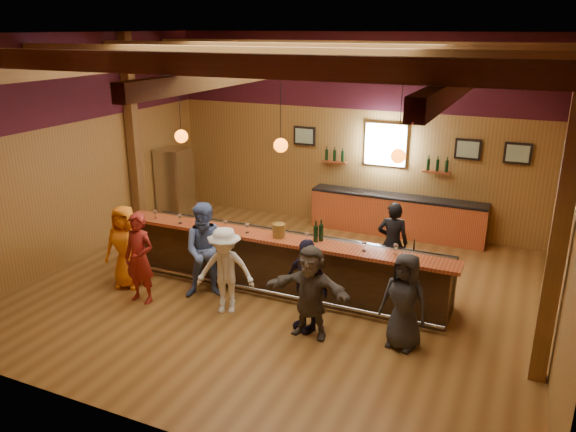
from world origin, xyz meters
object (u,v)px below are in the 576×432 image
Objects in this scene: back_bar_cabinet at (396,215)px; stainless_fridge at (175,184)px; bar_counter at (285,261)px; customer_dark at (404,301)px; customer_orange at (126,247)px; customer_redvest at (140,258)px; customer_denim at (207,251)px; customer_white at (225,270)px; customer_navy at (306,285)px; ice_bucket at (279,230)px; bottle_a at (321,232)px; customer_brown at (310,291)px; bartender at (392,243)px.

stainless_fridge reaches higher than back_bar_cabinet.
customer_dark reaches higher than bar_counter.
customer_orange is 0.96× the size of customer_redvest.
customer_redvest is at bearing -174.81° from customer_denim.
customer_dark is (5.14, 0.01, -0.03)m from customer_orange.
customer_white reaches higher than back_bar_cabinet.
customer_navy is at bearing -36.12° from stainless_fridge.
bar_counter is at bearing 9.42° from customer_denim.
customer_orange is 2.87m from ice_bucket.
customer_denim is at bearing -142.00° from bar_counter.
customer_dark is (1.25, -4.69, 0.27)m from back_bar_cabinet.
customer_white is at bearing 10.54° from customer_redvest.
customer_orange reaches higher than customer_white.
customer_redvest is 1.08× the size of customer_dark.
bottle_a is at bearing -12.92° from bar_counter.
stainless_fridge is 4.74× the size of bottle_a.
stainless_fridge is 1.19× the size of customer_white.
bottle_a reaches higher than ice_bucket.
customer_denim is 1.16× the size of customer_white.
back_bar_cabinet is 4.81m from customer_navy.
back_bar_cabinet is 5.12m from customer_white.
bottle_a is (1.86, 0.70, 0.39)m from customer_denim.
customer_white is (0.58, -0.37, -0.12)m from customer_denim.
back_bar_cabinet is at bearing 34.08° from customer_denim.
customer_denim is 1.16× the size of customer_brown.
customer_denim is (3.00, -3.32, -0.03)m from stainless_fridge.
bar_counter is at bearing -108.34° from back_bar_cabinet.
customer_dark is 2.00m from bottle_a.
stainless_fridge is 1.16× the size of customer_orange.
customer_denim is 1.14× the size of customer_navy.
customer_orange is (1.42, -3.58, -0.12)m from stainless_fridge.
customer_redvest is at bearing 172.09° from customer_white.
bar_counter is 2.59m from customer_redvest.
bar_counter is 1.37m from customer_white.
customer_navy is (2.99, 0.29, -0.04)m from customer_redvest.
ice_bucket is at bearing -2.33° from customer_denim.
customer_brown is at bearing -46.18° from ice_bucket.
customer_white is at bearing -61.54° from customer_denim.
stainless_fridge is 1.17× the size of customer_navy.
bar_counter is at bearing 167.22° from customer_dark.
stainless_fridge is 4.98m from ice_bucket.
bartender is at bearing 51.61° from bottle_a.
bartender is at bearing -13.58° from stainless_fridge.
ice_bucket is (-0.90, 0.91, 0.46)m from customer_navy.
customer_brown is at bearing -41.94° from customer_denim.
customer_denim is at bearing 34.35° from customer_redvest.
stainless_fridge is 7.47m from customer_dark.
bar_counter is 4.21× the size of customer_brown.
bottle_a is at bearing 43.45° from bartender.
customer_brown is (1.58, -0.14, -0.01)m from customer_white.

